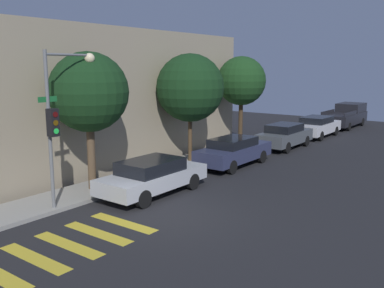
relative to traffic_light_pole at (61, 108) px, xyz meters
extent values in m
plane|color=black|center=(1.57, -3.37, -3.49)|extent=(60.00, 60.00, 0.00)
cube|color=gray|center=(1.57, 0.85, -3.42)|extent=(26.00, 2.05, 0.14)
cube|color=gray|center=(1.57, 5.28, -0.19)|extent=(26.00, 6.00, 6.59)
cube|color=gold|center=(-2.91, -2.57, -3.49)|extent=(0.45, 2.60, 0.00)
cube|color=gold|center=(-1.87, -2.57, -3.49)|extent=(0.45, 2.60, 0.00)
cube|color=gold|center=(-0.83, -2.57, -3.49)|extent=(0.45, 2.60, 0.00)
cube|color=gold|center=(0.21, -2.57, -3.49)|extent=(0.45, 2.60, 0.00)
cylinder|color=slate|center=(-0.43, 0.08, -0.81)|extent=(0.12, 0.12, 5.37)
cube|color=black|center=(-0.43, -0.13, -0.44)|extent=(0.30, 0.30, 0.90)
cylinder|color=#4C0C0C|center=(-0.43, -0.29, -0.17)|extent=(0.18, 0.02, 0.18)
cylinder|color=#593D0A|center=(-0.43, -0.29, -0.44)|extent=(0.18, 0.02, 0.18)
cylinder|color=#26E54C|center=(-0.43, -0.29, -0.71)|extent=(0.18, 0.02, 0.18)
cube|color=#19662D|center=(-0.43, 0.08, 0.30)|extent=(0.70, 0.02, 0.18)
cylinder|color=slate|center=(0.47, 0.08, 1.73)|extent=(1.79, 0.08, 0.08)
sphere|color=#F9E5B2|center=(1.36, 0.08, 1.63)|extent=(0.36, 0.36, 0.36)
cube|color=#B7BABF|center=(3.07, -1.27, -2.88)|extent=(4.59, 1.81, 0.57)
cube|color=black|center=(2.95, -1.27, -2.35)|extent=(2.39, 1.59, 0.48)
cylinder|color=black|center=(4.49, -0.45, -3.16)|extent=(0.65, 0.22, 0.65)
cylinder|color=black|center=(4.49, -2.09, -3.16)|extent=(0.65, 0.22, 0.65)
cylinder|color=black|center=(1.64, -0.45, -3.16)|extent=(0.65, 0.22, 0.65)
cylinder|color=black|center=(1.64, -2.09, -3.16)|extent=(0.65, 0.22, 0.65)
cube|color=#2D3351|center=(8.98, -1.27, -2.83)|extent=(4.66, 1.71, 0.68)
cube|color=black|center=(8.86, -1.27, -2.28)|extent=(2.42, 1.51, 0.42)
cylinder|color=black|center=(10.42, -0.50, -3.16)|extent=(0.65, 0.22, 0.65)
cylinder|color=black|center=(10.42, -2.04, -3.16)|extent=(0.65, 0.22, 0.65)
cylinder|color=black|center=(7.53, -0.50, -3.16)|extent=(0.65, 0.22, 0.65)
cylinder|color=black|center=(7.53, -2.04, -3.16)|extent=(0.65, 0.22, 0.65)
cube|color=#4C5156|center=(14.80, -1.27, -2.82)|extent=(4.44, 1.72, 0.69)
cube|color=black|center=(14.69, -1.27, -2.25)|extent=(2.31, 1.51, 0.45)
cylinder|color=black|center=(16.18, -0.50, -3.16)|extent=(0.65, 0.22, 0.65)
cylinder|color=black|center=(16.18, -2.04, -3.16)|extent=(0.65, 0.22, 0.65)
cylinder|color=black|center=(13.42, -0.50, -3.16)|extent=(0.65, 0.22, 0.65)
cylinder|color=black|center=(13.42, -2.04, -3.16)|extent=(0.65, 0.22, 0.65)
cube|color=silver|center=(19.99, -1.27, -2.83)|extent=(4.67, 1.81, 0.67)
cube|color=black|center=(19.87, -1.27, -2.27)|extent=(2.43, 1.59, 0.44)
cylinder|color=black|center=(21.43, -0.46, -3.16)|extent=(0.65, 0.22, 0.65)
cylinder|color=black|center=(21.43, -2.08, -3.16)|extent=(0.65, 0.22, 0.65)
cylinder|color=black|center=(18.54, -0.46, -3.16)|extent=(0.65, 0.22, 0.65)
cylinder|color=black|center=(18.54, -2.08, -3.16)|extent=(0.65, 0.22, 0.65)
cube|color=black|center=(25.94, -1.27, -2.75)|extent=(5.73, 1.99, 0.82)
cube|color=black|center=(27.51, -1.27, -2.00)|extent=(2.58, 1.83, 0.70)
cube|color=black|center=(24.51, -0.40, -2.21)|extent=(2.86, 0.08, 0.28)
cube|color=black|center=(24.51, -2.14, -2.21)|extent=(2.86, 0.08, 0.28)
cylinder|color=black|center=(27.71, -0.37, -3.16)|extent=(0.65, 0.22, 0.65)
cylinder|color=black|center=(27.71, -2.17, -3.16)|extent=(0.65, 0.22, 0.65)
cylinder|color=black|center=(24.16, -0.37, -3.16)|extent=(0.65, 0.22, 0.65)
cylinder|color=black|center=(24.16, -2.17, -3.16)|extent=(0.65, 0.22, 0.65)
cylinder|color=brown|center=(1.90, 0.85, -2.11)|extent=(0.31, 0.31, 2.75)
sphere|color=#143316|center=(1.90, 0.85, 0.40)|extent=(3.02, 3.02, 3.02)
cylinder|color=#4C3823|center=(8.22, 0.85, -2.22)|extent=(0.20, 0.20, 2.54)
sphere|color=#143316|center=(8.22, 0.85, 0.31)|extent=(3.36, 3.36, 3.36)
cylinder|color=#42301E|center=(13.18, 0.85, -2.02)|extent=(0.25, 0.25, 2.94)
sphere|color=#193D19|center=(13.18, 0.85, 0.52)|extent=(2.85, 2.85, 2.85)
camera|label=1|loc=(-8.68, -11.94, 1.35)|focal=40.00mm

